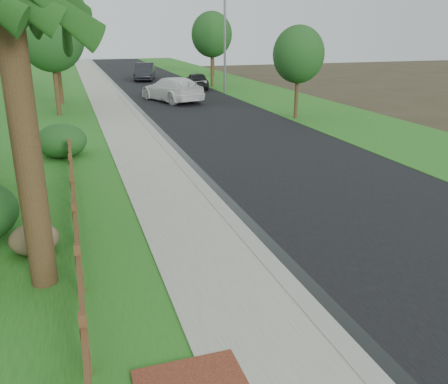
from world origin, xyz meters
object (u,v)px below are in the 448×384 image
object	(u,v)px
white_suv	(172,89)
streetlight	(223,24)
dark_car_mid	(197,81)
ranch_fence	(74,205)

from	to	relation	value
white_suv	streetlight	distance (m)	7.41
white_suv	dark_car_mid	world-z (taller)	white_suv
dark_car_mid	streetlight	world-z (taller)	streetlight
white_suv	streetlight	xyz separation A→B (m)	(4.89, 3.40, 4.41)
ranch_fence	streetlight	size ratio (longest dim) A/B	1.81
white_suv	streetlight	size ratio (longest dim) A/B	0.63
dark_car_mid	streetlight	bearing A→B (deg)	119.22
white_suv	dark_car_mid	size ratio (longest dim) A/B	1.42
ranch_fence	streetlight	world-z (taller)	streetlight
dark_car_mid	ranch_fence	bearing A→B (deg)	75.04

